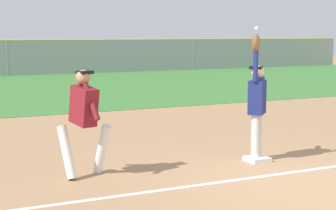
{
  "coord_description": "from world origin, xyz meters",
  "views": [
    {
      "loc": [
        -5.53,
        -6.49,
        2.29
      ],
      "look_at": [
        -1.28,
        2.08,
        1.05
      ],
      "focal_mm": 59.4,
      "sensor_mm": 36.0,
      "label": 1
    }
  ],
  "objects_px": {
    "runner": "(84,115)",
    "baseball": "(257,28)",
    "parked_car_silver": "(88,59)",
    "first_base": "(257,159)",
    "parked_car_green": "(179,57)",
    "fielder": "(257,99)"
  },
  "relations": [
    {
      "from": "parked_car_green",
      "to": "fielder",
      "type": "bearing_deg",
      "value": -112.82
    },
    {
      "from": "fielder",
      "to": "parked_car_green",
      "type": "xyz_separation_m",
      "value": [
        11.43,
        24.96,
        -0.45
      ]
    },
    {
      "from": "runner",
      "to": "baseball",
      "type": "relative_size",
      "value": 23.24
    },
    {
      "from": "parked_car_silver",
      "to": "fielder",
      "type": "bearing_deg",
      "value": -96.34
    },
    {
      "from": "parked_car_silver",
      "to": "parked_car_green",
      "type": "bearing_deg",
      "value": 2.7
    },
    {
      "from": "first_base",
      "to": "fielder",
      "type": "relative_size",
      "value": 0.17
    },
    {
      "from": "runner",
      "to": "parked_car_silver",
      "type": "bearing_deg",
      "value": 56.54
    },
    {
      "from": "first_base",
      "to": "parked_car_silver",
      "type": "bearing_deg",
      "value": 78.51
    },
    {
      "from": "fielder",
      "to": "runner",
      "type": "xyz_separation_m",
      "value": [
        -3.14,
        0.26,
        -0.12
      ]
    },
    {
      "from": "baseball",
      "to": "fielder",
      "type": "bearing_deg",
      "value": -115.41
    },
    {
      "from": "runner",
      "to": "baseball",
      "type": "bearing_deg",
      "value": -16.8
    },
    {
      "from": "first_base",
      "to": "parked_car_green",
      "type": "bearing_deg",
      "value": 65.41
    },
    {
      "from": "baseball",
      "to": "parked_car_green",
      "type": "height_order",
      "value": "baseball"
    },
    {
      "from": "parked_car_green",
      "to": "runner",
      "type": "bearing_deg",
      "value": -118.75
    },
    {
      "from": "parked_car_silver",
      "to": "parked_car_green",
      "type": "height_order",
      "value": "same"
    },
    {
      "from": "first_base",
      "to": "parked_car_silver",
      "type": "height_order",
      "value": "parked_car_silver"
    },
    {
      "from": "first_base",
      "to": "runner",
      "type": "xyz_separation_m",
      "value": [
        -3.1,
        0.35,
        0.96
      ]
    },
    {
      "from": "fielder",
      "to": "runner",
      "type": "height_order",
      "value": "fielder"
    },
    {
      "from": "runner",
      "to": "first_base",
      "type": "bearing_deg",
      "value": -21.55
    },
    {
      "from": "runner",
      "to": "fielder",
      "type": "bearing_deg",
      "value": -19.9
    },
    {
      "from": "parked_car_silver",
      "to": "baseball",
      "type": "bearing_deg",
      "value": -96.24
    },
    {
      "from": "parked_car_silver",
      "to": "parked_car_green",
      "type": "relative_size",
      "value": 1.02
    }
  ]
}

